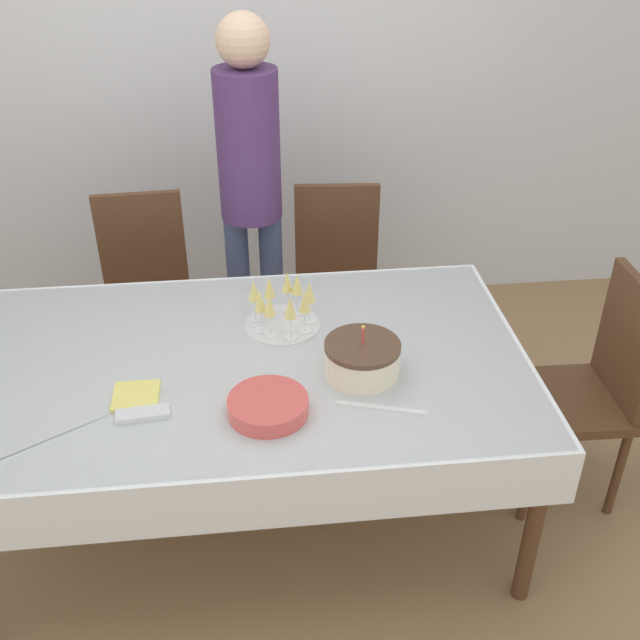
# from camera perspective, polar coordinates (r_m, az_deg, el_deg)

# --- Properties ---
(ground_plane) EXTENTS (12.00, 12.00, 0.00)m
(ground_plane) POSITION_cam_1_polar(r_m,az_deg,el_deg) (3.16, -5.00, -13.94)
(ground_plane) COLOR #93704C
(wall_back) EXTENTS (8.00, 0.05, 2.70)m
(wall_back) POSITION_cam_1_polar(r_m,az_deg,el_deg) (3.99, -6.87, 18.73)
(wall_back) COLOR silver
(wall_back) RESTS_ON ground_plane
(dining_table) EXTENTS (2.02, 1.21, 0.74)m
(dining_table) POSITION_cam_1_polar(r_m,az_deg,el_deg) (2.73, -5.63, -4.66)
(dining_table) COLOR white
(dining_table) RESTS_ON ground_plane
(dining_chair_far_left) EXTENTS (0.44, 0.44, 0.96)m
(dining_chair_far_left) POSITION_cam_1_polar(r_m,az_deg,el_deg) (3.60, -13.12, 2.36)
(dining_chair_far_left) COLOR #51331E
(dining_chair_far_left) RESTS_ON ground_plane
(dining_chair_far_right) EXTENTS (0.45, 0.45, 0.96)m
(dining_chair_far_right) POSITION_cam_1_polar(r_m,az_deg,el_deg) (3.60, 1.32, 3.21)
(dining_chair_far_right) COLOR #51331E
(dining_chair_far_right) RESTS_ON ground_plane
(dining_chair_right_end) EXTENTS (0.43, 0.43, 0.96)m
(dining_chair_right_end) POSITION_cam_1_polar(r_m,az_deg,el_deg) (3.09, 19.98, -4.45)
(dining_chair_right_end) COLOR #51331E
(dining_chair_right_end) RESTS_ON ground_plane
(birthday_cake) EXTENTS (0.26, 0.26, 0.20)m
(birthday_cake) POSITION_cam_1_polar(r_m,az_deg,el_deg) (2.56, 3.22, -2.95)
(birthday_cake) COLOR beige
(birthday_cake) RESTS_ON dining_table
(champagne_tray) EXTENTS (0.29, 0.29, 0.18)m
(champagne_tray) POSITION_cam_1_polar(r_m,az_deg,el_deg) (2.80, -2.88, 1.32)
(champagne_tray) COLOR silver
(champagne_tray) RESTS_ON dining_table
(plate_stack_main) EXTENTS (0.26, 0.26, 0.06)m
(plate_stack_main) POSITION_cam_1_polar(r_m,az_deg,el_deg) (2.41, -3.98, -6.55)
(plate_stack_main) COLOR #CC4C47
(plate_stack_main) RESTS_ON dining_table
(cake_knife) EXTENTS (0.29, 0.10, 0.00)m
(cake_knife) POSITION_cam_1_polar(r_m,az_deg,el_deg) (2.45, 4.69, -6.66)
(cake_knife) COLOR silver
(cake_knife) RESTS_ON dining_table
(fork_pile) EXTENTS (0.18, 0.08, 0.02)m
(fork_pile) POSITION_cam_1_polar(r_m,az_deg,el_deg) (2.47, -13.35, -6.98)
(fork_pile) COLOR silver
(fork_pile) RESTS_ON dining_table
(napkin_pile) EXTENTS (0.15, 0.15, 0.01)m
(napkin_pile) POSITION_cam_1_polar(r_m,az_deg,el_deg) (2.56, -13.85, -5.60)
(napkin_pile) COLOR #E0D166
(napkin_pile) RESTS_ON dining_table
(person_standing) EXTENTS (0.28, 0.28, 1.73)m
(person_standing) POSITION_cam_1_polar(r_m,az_deg,el_deg) (3.42, -5.38, 11.18)
(person_standing) COLOR #3F4C72
(person_standing) RESTS_ON ground_plane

